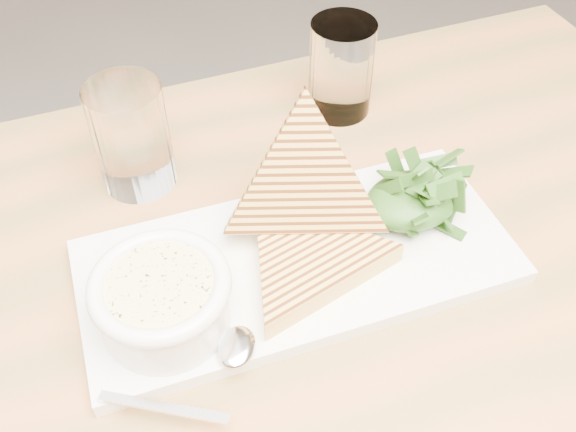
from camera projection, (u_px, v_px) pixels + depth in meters
name	position (u px, v px, depth m)	size (l,w,h in m)	color
table_top	(279.00, 328.00, 0.57)	(1.10, 0.73, 0.04)	#AC6838
table_leg_br	(450.00, 213.00, 1.20)	(0.06, 0.06, 0.72)	#AC6838
platter	(297.00, 262.00, 0.59)	(0.39, 0.18, 0.02)	white
soup_bowl	(164.00, 306.00, 0.52)	(0.11, 0.11, 0.04)	white
soup	(160.00, 286.00, 0.50)	(0.09, 0.09, 0.01)	#E4D188
bowl_rim	(159.00, 285.00, 0.50)	(0.11, 0.11, 0.01)	white
sandwich_flat	(308.00, 259.00, 0.57)	(0.17, 0.17, 0.02)	gold
sandwich_lean	(305.00, 184.00, 0.57)	(0.17, 0.17, 0.09)	gold
salad_base	(411.00, 200.00, 0.61)	(0.09, 0.07, 0.04)	black
arugula_pile	(413.00, 194.00, 0.60)	(0.11, 0.10, 0.05)	#33631D
spoon_bowl	(237.00, 347.00, 0.51)	(0.03, 0.04, 0.01)	silver
spoon_handle	(164.00, 407.00, 0.48)	(0.10, 0.01, 0.00)	silver
glass_near	(132.00, 137.00, 0.64)	(0.08, 0.08, 0.12)	white
glass_far	(341.00, 68.00, 0.72)	(0.07, 0.07, 0.11)	white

